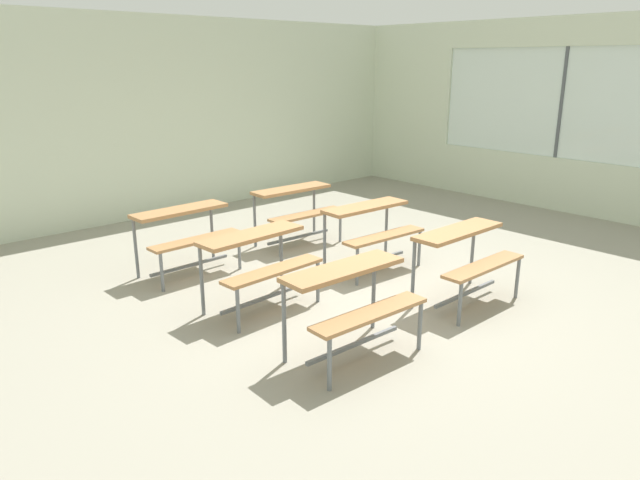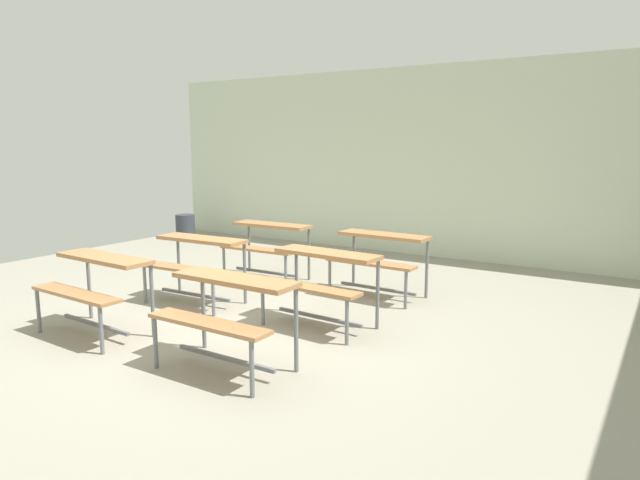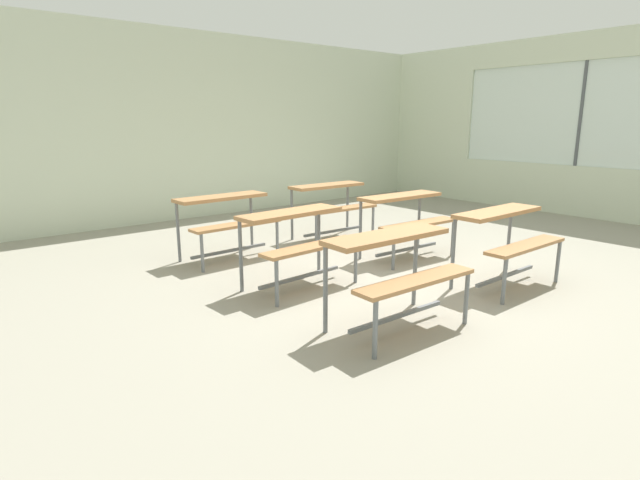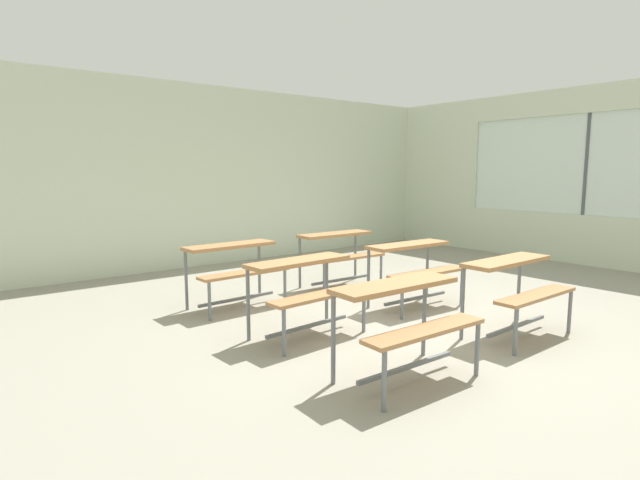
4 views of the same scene
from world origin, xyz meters
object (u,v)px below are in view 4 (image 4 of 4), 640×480
desk_bench_r0c1 (516,279)px  desk_bench_r2c1 (340,246)px  desk_bench_r2c0 (235,260)px  desk_bench_r1c1 (415,259)px  desk_bench_r1c0 (306,279)px  desk_bench_r0c0 (405,308)px

desk_bench_r0c1 → desk_bench_r2c1: size_ratio=0.98×
desk_bench_r2c0 → desk_bench_r1c1: bearing=-39.3°
desk_bench_r1c1 → desk_bench_r2c0: 2.11m
desk_bench_r0c1 → desk_bench_r1c0: (-1.60, 1.26, 0.00)m
desk_bench_r0c1 → desk_bench_r2c0: (-1.62, 2.61, 0.00)m
desk_bench_r0c0 → desk_bench_r0c1: same height
desk_bench_r0c0 → desk_bench_r2c1: same height
desk_bench_r0c0 → desk_bench_r1c1: (1.67, 1.34, 0.00)m
desk_bench_r0c0 → desk_bench_r2c0: 2.63m
desk_bench_r2c1 → desk_bench_r2c0: bearing=-177.2°
desk_bench_r2c0 → desk_bench_r2c1: (1.65, 0.03, 0.00)m
desk_bench_r1c1 → desk_bench_r2c0: same height
desk_bench_r0c1 → desk_bench_r2c1: (0.03, 2.63, 0.00)m
desk_bench_r0c1 → desk_bench_r2c1: bearing=89.4°
desk_bench_r0c1 → desk_bench_r2c0: bearing=121.9°
desk_bench_r1c1 → desk_bench_r2c1: size_ratio=1.01×
desk_bench_r1c0 → desk_bench_r2c0: size_ratio=1.01×
desk_bench_r2c0 → desk_bench_r2c1: same height
desk_bench_r0c1 → desk_bench_r1c0: bearing=141.7°
desk_bench_r0c0 → desk_bench_r2c1: 3.13m
desk_bench_r1c0 → desk_bench_r1c1: size_ratio=1.00×
desk_bench_r0c0 → desk_bench_r1c1: same height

